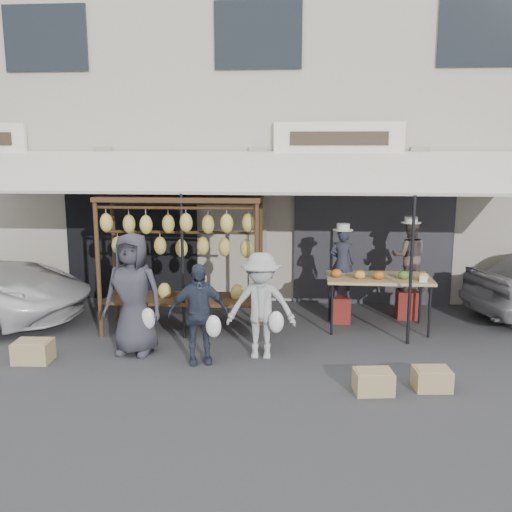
{
  "coord_description": "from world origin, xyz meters",
  "views": [
    {
      "loc": [
        0.84,
        -7.42,
        3.0
      ],
      "look_at": [
        0.13,
        1.4,
        1.3
      ],
      "focal_mm": 40.0,
      "sensor_mm": 36.0,
      "label": 1
    }
  ],
  "objects": [
    {
      "name": "awning",
      "position": [
        0.01,
        2.28,
        2.57
      ],
      "size": [
        10.0,
        2.35,
        2.92
      ],
      "color": "silver",
      "rests_on": "ground_plane"
    },
    {
      "name": "crate_near_b",
      "position": [
        2.5,
        -0.53,
        0.13
      ],
      "size": [
        0.48,
        0.38,
        0.27
      ],
      "primitive_type": "cube",
      "rotation": [
        0.0,
        0.0,
        0.09
      ],
      "color": "tan",
      "rests_on": "ground_plane"
    },
    {
      "name": "crate_far",
      "position": [
        -2.93,
        -0.03,
        0.15
      ],
      "size": [
        0.52,
        0.41,
        0.3
      ],
      "primitive_type": "cube",
      "rotation": [
        0.0,
        0.0,
        0.05
      ],
      "color": "tan",
      "rests_on": "ground_plane"
    },
    {
      "name": "customer_left",
      "position": [
        -1.58,
        0.42,
        0.9
      ],
      "size": [
        0.94,
        0.68,
        1.8
      ],
      "primitive_type": "imported",
      "rotation": [
        0.0,
        0.0,
        -0.12
      ],
      "color": "#313139",
      "rests_on": "ground_plane"
    },
    {
      "name": "vendor_right",
      "position": [
        2.72,
        2.54,
        1.12
      ],
      "size": [
        0.64,
        0.52,
        1.24
      ],
      "primitive_type": "imported",
      "rotation": [
        0.0,
        0.0,
        3.05
      ],
      "color": "#544845",
      "rests_on": "stool_right"
    },
    {
      "name": "vendor_left",
      "position": [
        1.54,
        2.19,
        1.05
      ],
      "size": [
        0.47,
        0.34,
        1.2
      ],
      "primitive_type": "imported",
      "rotation": [
        0.0,
        0.0,
        3.01
      ],
      "color": "#252733",
      "rests_on": "stool_left"
    },
    {
      "name": "stool_right",
      "position": [
        2.72,
        2.54,
        0.25
      ],
      "size": [
        0.42,
        0.42,
        0.5
      ],
      "primitive_type": "cube",
      "rotation": [
        0.0,
        0.0,
        -0.21
      ],
      "color": "maroon",
      "rests_on": "ground_plane"
    },
    {
      "name": "banana_rack",
      "position": [
        -1.09,
        1.45,
        1.57
      ],
      "size": [
        2.6,
        0.9,
        2.24
      ],
      "color": "black",
      "rests_on": "ground_plane"
    },
    {
      "name": "crate_near_a",
      "position": [
        1.76,
        -0.69,
        0.14
      ],
      "size": [
        0.51,
        0.41,
        0.28
      ],
      "primitive_type": "cube",
      "rotation": [
        0.0,
        0.0,
        0.13
      ],
      "color": "tan",
      "rests_on": "ground_plane"
    },
    {
      "name": "shophouse",
      "position": [
        -0.0,
        6.5,
        3.65
      ],
      "size": [
        24.0,
        6.15,
        7.3
      ],
      "color": "#A9A194",
      "rests_on": "ground_plane"
    },
    {
      "name": "produce_table",
      "position": [
        2.12,
        1.82,
        0.87
      ],
      "size": [
        1.7,
        0.9,
        1.04
      ],
      "color": "tan",
      "rests_on": "ground_plane"
    },
    {
      "name": "customer_mid",
      "position": [
        -0.58,
        0.14,
        0.71
      ],
      "size": [
        0.9,
        0.56,
        1.43
      ],
      "primitive_type": "imported",
      "rotation": [
        0.0,
        0.0,
        0.27
      ],
      "color": "#2C3242",
      "rests_on": "ground_plane"
    },
    {
      "name": "stool_left",
      "position": [
        1.54,
        2.19,
        0.23
      ],
      "size": [
        0.36,
        0.36,
        0.45
      ],
      "primitive_type": "cube",
      "rotation": [
        0.0,
        0.0,
        0.11
      ],
      "color": "maroon",
      "rests_on": "ground_plane"
    },
    {
      "name": "customer_right",
      "position": [
        0.28,
        0.41,
        0.77
      ],
      "size": [
        1.0,
        0.58,
        1.54
      ],
      "primitive_type": "imported",
      "rotation": [
        0.0,
        0.0,
        0.01
      ],
      "color": "#9B9B9B",
      "rests_on": "ground_plane"
    },
    {
      "name": "ground_plane",
      "position": [
        0.0,
        0.0,
        0.0
      ],
      "size": [
        90.0,
        90.0,
        0.0
      ],
      "primitive_type": "plane",
      "color": "#2D2D30"
    }
  ]
}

